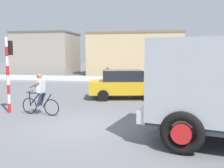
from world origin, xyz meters
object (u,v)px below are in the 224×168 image
object	(u,v)px
cyclist	(40,94)
car_far_side	(190,77)
car_white_mid	(206,82)
car_red_near	(124,84)
traffic_light_pole	(8,64)
pedestrian_near_kerb	(108,77)

from	to	relation	value
cyclist	car_far_side	bearing A→B (deg)	53.41
car_white_mid	car_far_side	size ratio (longest dim) A/B	1.00
car_red_near	car_far_side	distance (m)	6.77
traffic_light_pole	car_red_near	bearing A→B (deg)	43.96
cyclist	car_red_near	bearing A→B (deg)	56.64
car_red_near	pedestrian_near_kerb	world-z (taller)	pedestrian_near_kerb
car_far_side	pedestrian_near_kerb	xyz separation A→B (m)	(-5.91, -1.69, 0.03)
car_far_side	pedestrian_near_kerb	bearing A→B (deg)	-164.06
car_white_mid	cyclist	bearing A→B (deg)	-140.33
car_red_near	car_white_mid	size ratio (longest dim) A/B	1.01
cyclist	traffic_light_pole	xyz separation A→B (m)	(-1.48, 0.19, 1.20)
cyclist	pedestrian_near_kerb	distance (m)	8.10
car_red_near	pedestrian_near_kerb	size ratio (longest dim) A/B	2.63
cyclist	pedestrian_near_kerb	xyz separation A→B (m)	(1.29, 8.00, -0.02)
car_white_mid	car_far_side	distance (m)	3.33
traffic_light_pole	car_white_mid	xyz separation A→B (m)	(9.19, 6.20, -1.25)
cyclist	traffic_light_pole	bearing A→B (deg)	172.67
car_red_near	car_white_mid	bearing A→B (deg)	22.25
cyclist	pedestrian_near_kerb	world-z (taller)	cyclist
cyclist	pedestrian_near_kerb	size ratio (longest dim) A/B	1.06
traffic_light_pole	car_red_near	xyz separation A→B (m)	(4.40, 4.24, -1.25)
car_white_mid	car_far_side	xyz separation A→B (m)	(-0.52, 3.29, 0.00)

